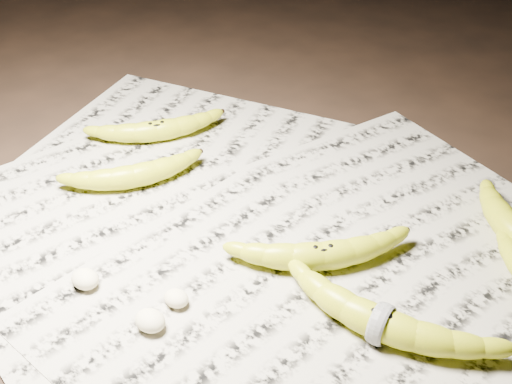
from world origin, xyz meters
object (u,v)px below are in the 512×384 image
Objects in this scene: banana_left_a at (157,129)px; banana_center at (322,253)px; banana_left_b at (134,174)px; banana_taped at (381,321)px.

banana_left_a is 0.36m from banana_center.
banana_left_b reaches higher than banana_left_a.
banana_taped reaches higher than banana_center.
banana_left_b is at bearing 168.27° from banana_taped.
banana_left_a is at bearing 120.72° from banana_center.
banana_center is at bearing -53.37° from banana_left_b.
banana_left_a is 1.07× the size of banana_left_b.
banana_left_b is 0.88× the size of banana_center.
banana_left_a is at bearing 62.56° from banana_left_b.
banana_center is 0.12m from banana_taped.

